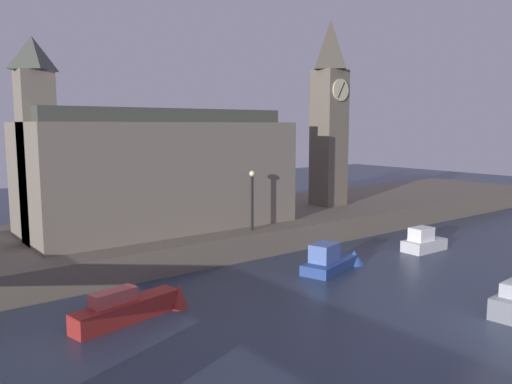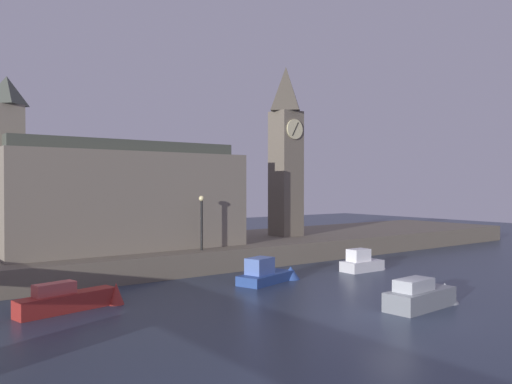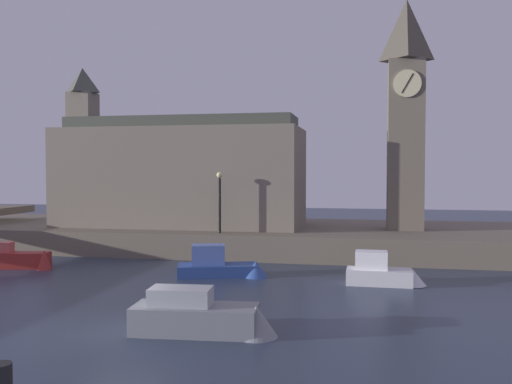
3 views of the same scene
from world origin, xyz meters
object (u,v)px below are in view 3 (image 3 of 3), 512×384
Objects in this scene: boat_ferry_white at (385,273)px; boat_cruiser_grey at (206,317)px; streetlamp at (220,195)px; boat_dinghy_red at (10,259)px; parliament_hall at (178,172)px; boat_tour_blue at (226,267)px; clock_tower at (406,110)px.

boat_cruiser_grey is at bearing -123.13° from boat_ferry_white.
streetlamp reaches higher than boat_dinghy_red.
parliament_hall is at bearing 111.69° from boat_cruiser_grey.
parliament_hall is 3.31× the size of boat_tour_blue.
clock_tower is 15.69m from boat_tour_blue.
streetlamp reaches higher than boat_cruiser_grey.
streetlamp is (-10.85, -4.26, -5.16)m from clock_tower.
clock_tower is 22.06m from boat_cruiser_grey.
boat_cruiser_grey is at bearing -76.70° from streetlamp.
clock_tower is 0.88× the size of parliament_hall.
parliament_hall is 5.99m from streetlamp.
boat_tour_blue reaches higher than boat_cruiser_grey.
boat_dinghy_red is (-10.10, -5.38, -3.26)m from streetlamp.
parliament_hall is 12.01m from boat_tour_blue.
streetlamp is at bearing 28.07° from boat_dinghy_red.
streetlamp is at bearing -158.54° from clock_tower.
streetlamp is 15.51m from boat_cruiser_grey.
boat_ferry_white is 0.75× the size of boat_cruiser_grey.
parliament_hall is 17.34m from boat_ferry_white.
boat_ferry_white is 0.73× the size of boat_tour_blue.
streetlamp is 1.01× the size of boat_ferry_white.
clock_tower is at bearing 24.73° from boat_dinghy_red.
boat_tour_blue is (11.80, 0.11, -0.04)m from boat_dinghy_red.
boat_tour_blue is (-7.62, 0.57, -0.05)m from boat_ferry_white.
boat_dinghy_red is 16.52m from boat_cruiser_grey.
parliament_hall reaches higher than boat_ferry_white.
boat_dinghy_red is at bearing -122.18° from parliament_hall.
parliament_hall is (-14.90, -0.05, -3.87)m from clock_tower.
clock_tower is 2.92× the size of boat_tour_blue.
parliament_hall is 4.49× the size of streetlamp.
boat_ferry_white reaches higher than boat_cruiser_grey.
boat_dinghy_red is at bearing 145.38° from boat_cruiser_grey.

